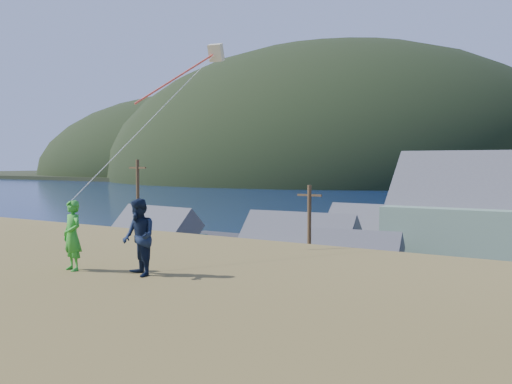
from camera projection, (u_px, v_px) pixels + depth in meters
ground at (327, 337)px, 31.95m from camera, size 900.00×900.00×0.00m
grass_strip at (310, 346)px, 30.27m from camera, size 110.00×8.00×0.10m
waterfront_lot at (418, 282)px, 46.22m from camera, size 72.00×36.00×0.12m
wharf at (426, 240)px, 68.76m from camera, size 26.00×14.00×0.90m
shed_teal at (151, 241)px, 52.20m from camera, size 9.44×7.14×6.95m
shed_palegreen_near at (297, 252)px, 45.91m from camera, size 9.89×6.65×6.89m
shed_white at (352, 265)px, 42.43m from camera, size 7.70×5.68×5.64m
shed_palegreen_far at (378, 237)px, 54.70m from camera, size 10.31×5.95×6.90m
utility_poles at (327, 250)px, 33.37m from camera, size 33.03×0.24×9.88m
parked_cars at (357, 256)px, 54.17m from camera, size 22.83×11.59×1.58m
kite_flyer_green at (72, 235)px, 13.69m from camera, size 0.69×0.52×1.69m
kite_flyer_navy at (139, 237)px, 13.05m from camera, size 1.07×0.98×1.78m
kite_rig at (209, 58)px, 18.40m from camera, size 0.89×3.28×7.51m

